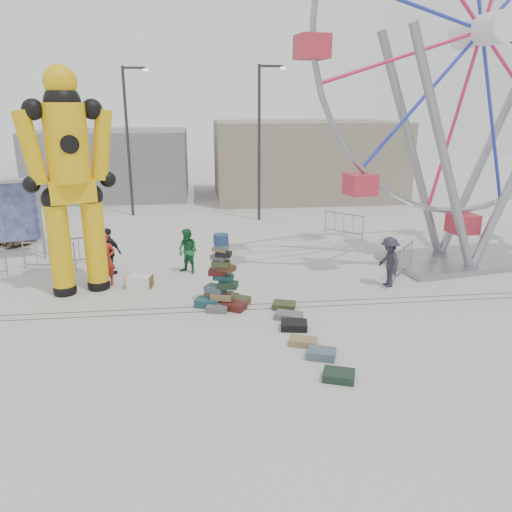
{
  "coord_description": "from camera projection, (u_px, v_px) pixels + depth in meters",
  "views": [
    {
      "loc": [
        -0.25,
        -13.53,
        6.05
      ],
      "look_at": [
        1.57,
        2.14,
        1.25
      ],
      "focal_mm": 35.0,
      "sensor_mm": 36.0,
      "label": 1
    }
  ],
  "objects": [
    {
      "name": "lamp_post_right",
      "position": [
        261.0,
        136.0,
        26.03
      ],
      "size": [
        1.41,
        0.25,
        8.0
      ],
      "color": "#2D2D30",
      "rests_on": "ground"
    },
    {
      "name": "barricade_dummy_c",
      "position": [
        79.0,
        250.0,
        19.6
      ],
      "size": [
        1.93,
        0.73,
        1.1
      ],
      "primitive_type": null,
      "rotation": [
        0.0,
        0.0,
        0.32
      ],
      "color": "gray",
      "rests_on": "ground"
    },
    {
      "name": "building_right",
      "position": [
        305.0,
        159.0,
        33.69
      ],
      "size": [
        12.0,
        8.0,
        5.0
      ],
      "primitive_type": "cube",
      "color": "gray",
      "rests_on": "ground"
    },
    {
      "name": "row_case_1",
      "position": [
        289.0,
        316.0,
        14.67
      ],
      "size": [
        0.91,
        0.76,
        0.18
      ],
      "primitive_type": "cube",
      "rotation": [
        0.0,
        0.0,
        -0.42
      ],
      "color": "slate",
      "rests_on": "ground"
    },
    {
      "name": "row_case_0",
      "position": [
        284.0,
        305.0,
        15.4
      ],
      "size": [
        0.8,
        0.69,
        0.2
      ],
      "primitive_type": "cube",
      "rotation": [
        0.0,
        0.0,
        -0.31
      ],
      "color": "#3A4120",
      "rests_on": "ground"
    },
    {
      "name": "track_line_far",
      "position": [
        210.0,
        306.0,
        15.59
      ],
      "size": [
        40.0,
        0.04,
        0.01
      ],
      "primitive_type": "cube",
      "color": "#47443F",
      "rests_on": "ground"
    },
    {
      "name": "row_case_5",
      "position": [
        339.0,
        376.0,
        11.43
      ],
      "size": [
        0.86,
        0.75,
        0.2
      ],
      "primitive_type": "cube",
      "rotation": [
        0.0,
        0.0,
        -0.36
      ],
      "color": "#1B3021",
      "rests_on": "ground"
    },
    {
      "name": "pedestrian_black",
      "position": [
        109.0,
        252.0,
        18.3
      ],
      "size": [
        1.11,
        0.88,
        1.76
      ],
      "primitive_type": "imported",
      "rotation": [
        0.0,
        0.0,
        2.63
      ],
      "color": "black",
      "rests_on": "ground"
    },
    {
      "name": "steamer_trunk",
      "position": [
        139.0,
        282.0,
        17.17
      ],
      "size": [
        0.96,
        0.66,
        0.41
      ],
      "primitive_type": "cube",
      "rotation": [
        0.0,
        0.0,
        -0.19
      ],
      "color": "silver",
      "rests_on": "ground"
    },
    {
      "name": "ferris_wheel",
      "position": [
        478.0,
        64.0,
        17.71
      ],
      "size": [
        12.83,
        4.09,
        15.08
      ],
      "rotation": [
        0.0,
        0.0,
        0.18
      ],
      "color": "gray",
      "rests_on": "ground"
    },
    {
      "name": "pedestrian_green",
      "position": [
        188.0,
        251.0,
        18.46
      ],
      "size": [
        1.04,
        1.01,
        1.68
      ],
      "primitive_type": "imported",
      "rotation": [
        0.0,
        0.0,
        -0.67
      ],
      "color": "#18622F",
      "rests_on": "ground"
    },
    {
      "name": "row_case_2",
      "position": [
        294.0,
        325.0,
        14.01
      ],
      "size": [
        0.82,
        0.66,
        0.21
      ],
      "primitive_type": "cube",
      "rotation": [
        0.0,
        0.0,
        -0.17
      ],
      "color": "black",
      "rests_on": "ground"
    },
    {
      "name": "pedestrian_grey",
      "position": [
        389.0,
        262.0,
        17.09
      ],
      "size": [
        0.78,
        1.2,
        1.75
      ],
      "primitive_type": "imported",
      "rotation": [
        0.0,
        0.0,
        -1.45
      ],
      "color": "#25232F",
      "rests_on": "ground"
    },
    {
      "name": "barricade_wheel_front",
      "position": [
        403.0,
        261.0,
        18.31
      ],
      "size": [
        1.34,
        1.61,
        1.1
      ],
      "primitive_type": null,
      "rotation": [
        0.0,
        0.0,
        0.89
      ],
      "color": "gray",
      "rests_on": "ground"
    },
    {
      "name": "row_case_3",
      "position": [
        303.0,
        342.0,
        13.06
      ],
      "size": [
        0.82,
        0.65,
        0.18
      ],
      "primitive_type": "cube",
      "rotation": [
        0.0,
        0.0,
        -0.36
      ],
      "color": "#95754C",
      "rests_on": "ground"
    },
    {
      "name": "row_case_4",
      "position": [
        321.0,
        354.0,
        12.4
      ],
      "size": [
        0.83,
        0.7,
        0.22
      ],
      "primitive_type": "cube",
      "rotation": [
        0.0,
        0.0,
        -0.37
      ],
      "color": "#4C606C",
      "rests_on": "ground"
    },
    {
      "name": "suitcase_tower",
      "position": [
        222.0,
        286.0,
        15.47
      ],
      "size": [
        1.82,
        1.51,
        2.32
      ],
      "rotation": [
        0.0,
        0.0,
        -0.41
      ],
      "color": "#1B4951",
      "rests_on": "ground"
    },
    {
      "name": "lamp_post_left",
      "position": [
        129.0,
        134.0,
        27.16
      ],
      "size": [
        1.41,
        0.25,
        8.0
      ],
      "color": "#2D2D30",
      "rests_on": "ground"
    },
    {
      "name": "barricade_dummy_b",
      "position": [
        49.0,
        256.0,
        18.92
      ],
      "size": [
        1.98,
        0.49,
        1.1
      ],
      "primitive_type": null,
      "rotation": [
        0.0,
        0.0,
        -0.19
      ],
      "color": "gray",
      "rests_on": "ground"
    },
    {
      "name": "ground",
      "position": [
        211.0,
        319.0,
        14.64
      ],
      "size": [
        90.0,
        90.0,
        0.0
      ],
      "primitive_type": "plane",
      "color": "#9E9E99",
      "rests_on": "ground"
    },
    {
      "name": "barricade_wheel_back",
      "position": [
        344.0,
        224.0,
        23.93
      ],
      "size": [
        1.51,
        1.46,
        1.1
      ],
      "primitive_type": null,
      "rotation": [
        0.0,
        0.0,
        -0.76
      ],
      "color": "gray",
      "rests_on": "ground"
    },
    {
      "name": "pedestrian_red",
      "position": [
        106.0,
        259.0,
        17.22
      ],
      "size": [
        0.69,
        0.47,
        1.86
      ],
      "primitive_type": "imported",
      "rotation": [
        0.0,
        0.0,
        -0.04
      ],
      "color": "#AD2818",
      "rests_on": "ground"
    },
    {
      "name": "crash_test_dummy",
      "position": [
        70.0,
        175.0,
        15.73
      ],
      "size": [
        2.92,
        1.52,
        7.44
      ],
      "rotation": [
        0.0,
        0.0,
        0.36
      ],
      "color": "black",
      "rests_on": "ground"
    },
    {
      "name": "track_line_near",
      "position": [
        211.0,
        311.0,
        15.21
      ],
      "size": [
        40.0,
        0.04,
        0.01
      ],
      "primitive_type": "cube",
      "color": "#47443F",
      "rests_on": "ground"
    },
    {
      "name": "building_left",
      "position": [
        113.0,
        163.0,
        34.24
      ],
      "size": [
        10.0,
        8.0,
        4.4
      ],
      "primitive_type": "cube",
      "color": "gray",
      "rests_on": "ground"
    }
  ]
}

